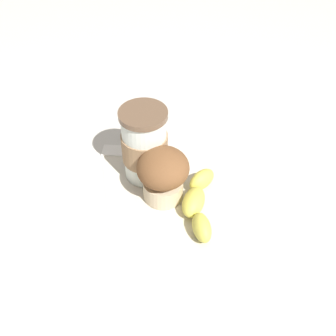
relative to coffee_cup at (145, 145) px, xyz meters
The scene contains 6 objects.
ground_plane 0.09m from the coffee_cup, 39.69° to the right, with size 3.00×3.00×0.00m, color beige.
paper_napkin 0.09m from the coffee_cup, 39.69° to the right, with size 0.23×0.23×0.00m, color beige.
coffee_cup is the anchor object (origin of this frame).
muffin 0.07m from the coffee_cup, 55.51° to the right, with size 0.09×0.09×0.10m.
banana 0.14m from the coffee_cup, 39.20° to the right, with size 0.07×0.17×0.04m.
sugar_packet 0.12m from the coffee_cup, 141.31° to the left, with size 0.05×0.03×0.01m, color white.
Camera 1 is at (0.04, -0.49, 0.54)m, focal length 42.00 mm.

